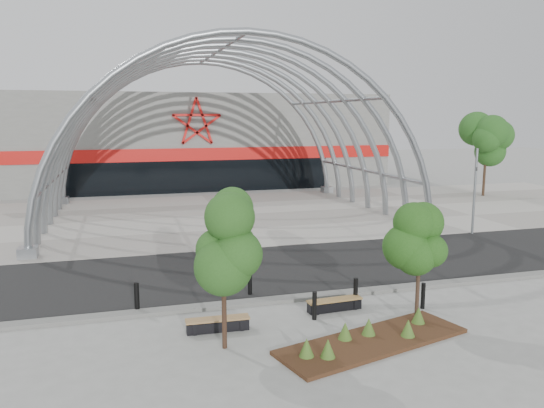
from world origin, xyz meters
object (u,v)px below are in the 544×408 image
at_px(street_tree_0, 223,243).
at_px(bench_0, 218,325).
at_px(street_tree_1, 420,242).
at_px(bench_1, 334,305).
at_px(signal_pole, 475,190).
at_px(bollard_2, 314,306).

bearing_deg(street_tree_0, bench_0, 88.93).
relative_size(street_tree_1, bench_1, 1.89).
relative_size(signal_pole, bollard_2, 5.13).
bearing_deg(bench_0, bollard_2, 1.00).
height_order(street_tree_1, bench_0, street_tree_1).
bearing_deg(signal_pole, bench_0, -149.50).
bearing_deg(street_tree_1, signal_pole, 47.01).
bearing_deg(bench_1, bench_0, -171.32).
bearing_deg(signal_pole, street_tree_1, -132.99).
distance_m(signal_pole, street_tree_1, 13.59).
height_order(signal_pole, bench_0, signal_pole).
distance_m(street_tree_1, bench_0, 6.42).
bearing_deg(bench_0, signal_pole, 30.50).
height_order(street_tree_1, bench_1, street_tree_1).
bearing_deg(bench_1, street_tree_1, -38.76).
bearing_deg(street_tree_1, bench_1, 141.24).
distance_m(street_tree_1, bench_1, 3.46).
distance_m(bench_0, bench_1, 3.94).
xyz_separation_m(signal_pole, street_tree_1, (-9.27, -9.94, 0.15)).
xyz_separation_m(street_tree_1, bench_0, (-5.89, 1.01, -2.32)).
bearing_deg(street_tree_0, bollard_2, 22.32).
xyz_separation_m(signal_pole, bench_0, (-15.16, -8.93, -2.17)).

